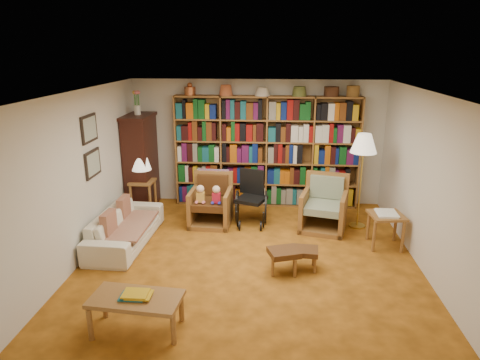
# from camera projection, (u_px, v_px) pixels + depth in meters

# --- Properties ---
(floor) EXTENTS (5.00, 5.00, 0.00)m
(floor) POSITION_uv_depth(u_px,v_px,m) (250.00, 256.00, 6.60)
(floor) COLOR #BA6C1C
(floor) RESTS_ON ground
(ceiling) EXTENTS (5.00, 5.00, 0.00)m
(ceiling) POSITION_uv_depth(u_px,v_px,m) (251.00, 92.00, 5.86)
(ceiling) COLOR white
(ceiling) RESTS_ON wall_back
(wall_back) EXTENTS (5.00, 0.00, 5.00)m
(wall_back) POSITION_uv_depth(u_px,v_px,m) (257.00, 143.00, 8.61)
(wall_back) COLOR silver
(wall_back) RESTS_ON floor
(wall_front) EXTENTS (5.00, 0.00, 5.00)m
(wall_front) POSITION_uv_depth(u_px,v_px,m) (235.00, 260.00, 3.85)
(wall_front) COLOR silver
(wall_front) RESTS_ON floor
(wall_left) EXTENTS (0.00, 5.00, 5.00)m
(wall_left) POSITION_uv_depth(u_px,v_px,m) (84.00, 175.00, 6.41)
(wall_left) COLOR silver
(wall_left) RESTS_ON floor
(wall_right) EXTENTS (0.00, 5.00, 5.00)m
(wall_right) POSITION_uv_depth(u_px,v_px,m) (426.00, 183.00, 6.04)
(wall_right) COLOR silver
(wall_right) RESTS_ON floor
(bookshelf) EXTENTS (3.60, 0.30, 2.42)m
(bookshelf) POSITION_uv_depth(u_px,v_px,m) (267.00, 149.00, 8.46)
(bookshelf) COLOR olive
(bookshelf) RESTS_ON floor
(curio_cabinet) EXTENTS (0.50, 0.95, 2.40)m
(curio_cabinet) POSITION_uv_depth(u_px,v_px,m) (141.00, 161.00, 8.39)
(curio_cabinet) COLOR #33140D
(curio_cabinet) RESTS_ON floor
(framed_pictures) EXTENTS (0.03, 0.52, 0.97)m
(framed_pictures) POSITION_uv_depth(u_px,v_px,m) (91.00, 146.00, 6.58)
(framed_pictures) COLOR black
(framed_pictures) RESTS_ON wall_left
(sofa) EXTENTS (1.90, 0.80, 0.55)m
(sofa) POSITION_uv_depth(u_px,v_px,m) (125.00, 227.00, 6.97)
(sofa) COLOR beige
(sofa) RESTS_ON floor
(sofa_throw) EXTENTS (0.68, 1.27, 0.04)m
(sofa_throw) POSITION_uv_depth(u_px,v_px,m) (128.00, 226.00, 6.96)
(sofa_throw) COLOR tan
(sofa_throw) RESTS_ON sofa
(cushion_left) EXTENTS (0.12, 0.37, 0.37)m
(cushion_left) POSITION_uv_depth(u_px,v_px,m) (124.00, 209.00, 7.26)
(cushion_left) COLOR maroon
(cushion_left) RESTS_ON sofa
(cushion_right) EXTENTS (0.14, 0.38, 0.37)m
(cushion_right) POSITION_uv_depth(u_px,v_px,m) (109.00, 226.00, 6.59)
(cushion_right) COLOR maroon
(cushion_right) RESTS_ON sofa
(side_table_lamp) EXTENTS (0.45, 0.45, 0.65)m
(side_table_lamp) POSITION_uv_depth(u_px,v_px,m) (143.00, 189.00, 8.20)
(side_table_lamp) COLOR olive
(side_table_lamp) RESTS_ON floor
(table_lamp) EXTENTS (0.38, 0.38, 0.51)m
(table_lamp) POSITION_uv_depth(u_px,v_px,m) (141.00, 163.00, 8.05)
(table_lamp) COLOR gold
(table_lamp) RESTS_ON side_table_lamp
(armchair_leather) EXTENTS (0.76, 0.81, 0.93)m
(armchair_leather) POSITION_uv_depth(u_px,v_px,m) (211.00, 202.00, 7.80)
(armchair_leather) COLOR olive
(armchair_leather) RESTS_ON floor
(armchair_sage) EXTENTS (0.95, 0.96, 0.95)m
(armchair_sage) POSITION_uv_depth(u_px,v_px,m) (323.00, 208.00, 7.58)
(armchair_sage) COLOR olive
(armchair_sage) RESTS_ON floor
(wheelchair) EXTENTS (0.61, 0.77, 0.97)m
(wheelchair) POSITION_uv_depth(u_px,v_px,m) (252.00, 199.00, 7.78)
(wheelchair) COLOR black
(wheelchair) RESTS_ON floor
(floor_lamp) EXTENTS (0.45, 0.45, 1.69)m
(floor_lamp) POSITION_uv_depth(u_px,v_px,m) (364.00, 147.00, 7.26)
(floor_lamp) COLOR gold
(floor_lamp) RESTS_ON floor
(side_table_papers) EXTENTS (0.58, 0.58, 0.58)m
(side_table_papers) POSITION_uv_depth(u_px,v_px,m) (386.00, 219.00, 6.80)
(side_table_papers) COLOR olive
(side_table_papers) RESTS_ON floor
(footstool_a) EXTENTS (0.51, 0.47, 0.35)m
(footstool_a) POSITION_uv_depth(u_px,v_px,m) (284.00, 254.00, 6.04)
(footstool_a) COLOR #4F2D15
(footstool_a) RESTS_ON floor
(footstool_b) EXTENTS (0.40, 0.35, 0.32)m
(footstool_b) POSITION_uv_depth(u_px,v_px,m) (305.00, 252.00, 6.14)
(footstool_b) COLOR #4F2D15
(footstool_b) RESTS_ON floor
(coffee_table) EXTENTS (1.05, 0.60, 0.48)m
(coffee_table) POSITION_uv_depth(u_px,v_px,m) (136.00, 301.00, 4.76)
(coffee_table) COLOR olive
(coffee_table) RESTS_ON floor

